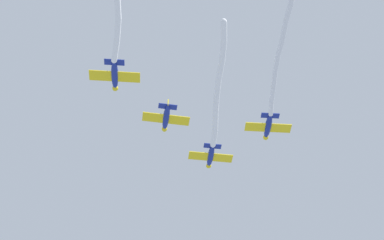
% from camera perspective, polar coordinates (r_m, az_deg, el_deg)
% --- Properties ---
extents(airplane_lead, '(6.66, 6.44, 1.90)m').
position_cam_1_polar(airplane_lead, '(84.92, 2.14, -4.16)').
color(airplane_lead, navy).
extents(smoke_trail_lead, '(15.06, 18.46, 2.05)m').
position_cam_1_polar(smoke_trail_lead, '(76.28, 3.04, 3.63)').
color(smoke_trail_lead, white).
extents(airplane_left_wing, '(6.55, 6.55, 1.90)m').
position_cam_1_polar(airplane_left_wing, '(79.29, -2.99, 0.23)').
color(airplane_left_wing, navy).
extents(airplane_right_wing, '(6.88, 6.20, 1.90)m').
position_cam_1_polar(airplane_right_wing, '(81.71, 8.70, -0.77)').
color(airplane_right_wing, navy).
extents(smoke_trail_right_wing, '(14.92, 18.77, 1.83)m').
position_cam_1_polar(smoke_trail_right_wing, '(72.76, 10.01, 7.31)').
color(smoke_trail_right_wing, white).
extents(airplane_slot, '(6.85, 6.21, 1.90)m').
position_cam_1_polar(airplane_slot, '(74.67, -8.84, 5.06)').
color(airplane_slot, navy).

